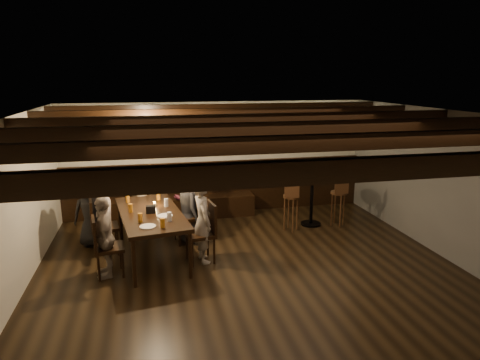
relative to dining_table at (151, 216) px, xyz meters
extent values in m
plane|color=black|center=(1.48, -1.29, -0.71)|extent=(7.00, 7.00, 0.00)
plane|color=black|center=(1.48, -1.29, 1.69)|extent=(7.00, 7.00, 0.00)
plane|color=silver|center=(1.48, 2.21, 0.49)|extent=(6.50, 0.00, 6.50)
plane|color=#565654|center=(4.73, -1.29, 0.49)|extent=(0.00, 7.00, 7.00)
plane|color=silver|center=(-1.77, -1.29, 0.49)|extent=(0.00, 7.00, 7.00)
cube|color=black|center=(1.48, 2.17, -0.16)|extent=(6.50, 0.08, 1.10)
cube|color=black|center=(0.68, 1.91, -0.49)|extent=(3.00, 0.45, 0.45)
cube|color=black|center=(0.68, 2.11, 1.04)|extent=(0.62, 0.12, 0.72)
cube|color=black|center=(0.68, 2.04, 1.04)|extent=(0.50, 0.02, 0.58)
cube|color=black|center=(1.48, -4.19, 1.60)|extent=(6.50, 0.10, 0.16)
cube|color=black|center=(1.48, -3.03, 1.60)|extent=(6.50, 0.10, 0.16)
cube|color=black|center=(1.48, -1.87, 1.60)|extent=(6.50, 0.10, 0.16)
cube|color=black|center=(1.48, -0.71, 1.60)|extent=(6.50, 0.10, 0.16)
cube|color=black|center=(1.48, 0.45, 1.60)|extent=(6.50, 0.10, 0.16)
cube|color=black|center=(1.48, 1.61, 1.60)|extent=(6.50, 0.10, 0.16)
sphere|color=#FFE099|center=(-1.27, 1.59, 1.48)|extent=(0.07, 0.07, 0.07)
sphere|color=#FFE099|center=(0.10, 1.59, 1.48)|extent=(0.07, 0.07, 0.07)
sphere|color=#FFE099|center=(1.48, 1.59, 1.48)|extent=(0.07, 0.07, 0.07)
sphere|color=#FFE099|center=(2.85, 1.59, 1.48)|extent=(0.07, 0.07, 0.07)
sphere|color=#FFE099|center=(4.23, 1.59, 1.48)|extent=(0.07, 0.07, 0.07)
cube|color=black|center=(0.00, 0.00, 0.03)|extent=(1.22, 2.19, 0.06)
cylinder|color=black|center=(-0.26, -1.02, -0.36)|extent=(0.06, 0.06, 0.72)
cylinder|color=black|center=(-0.54, 0.91, -0.36)|extent=(0.06, 0.06, 0.72)
cylinder|color=black|center=(0.54, -0.91, -0.36)|extent=(0.06, 0.06, 0.72)
cylinder|color=black|center=(0.26, 1.02, -0.36)|extent=(0.06, 0.06, 0.72)
cube|color=black|center=(-0.76, 0.34, -0.26)|extent=(0.49, 0.49, 0.05)
cube|color=black|center=(-0.95, 0.32, 0.00)|extent=(0.10, 0.44, 0.48)
cube|color=black|center=(-0.63, -0.55, -0.28)|extent=(0.47, 0.47, 0.05)
cube|color=black|center=(-0.82, -0.57, -0.03)|extent=(0.10, 0.42, 0.46)
cube|color=black|center=(0.63, 0.55, -0.26)|extent=(0.50, 0.50, 0.05)
cube|color=black|center=(0.83, 0.57, 0.01)|extent=(0.11, 0.44, 0.48)
cube|color=black|center=(0.76, -0.34, -0.26)|extent=(0.50, 0.50, 0.05)
cube|color=black|center=(0.95, -0.32, 0.01)|extent=(0.11, 0.44, 0.48)
imported|color=black|center=(-1.02, 0.76, -0.12)|extent=(0.63, 0.46, 1.19)
imported|color=gray|center=(-0.15, 1.04, -0.06)|extent=(0.52, 0.38, 1.31)
imported|color=#581E2F|center=(0.76, 1.02, -0.05)|extent=(0.71, 0.59, 1.33)
imported|color=#A19289|center=(-0.81, 0.34, 0.00)|extent=(0.66, 0.99, 1.43)
imported|color=gray|center=(-0.68, -0.55, -0.10)|extent=(0.40, 0.76, 1.23)
imported|color=#28282B|center=(0.68, 0.55, -0.05)|extent=(0.51, 0.70, 1.33)
imported|color=gray|center=(0.81, -0.34, -0.04)|extent=(0.39, 0.53, 1.35)
cylinder|color=#BF7219|center=(-0.38, 0.65, 0.13)|extent=(0.07, 0.07, 0.14)
cylinder|color=#BF7219|center=(0.15, 0.68, 0.13)|extent=(0.07, 0.07, 0.14)
cylinder|color=#BF7219|center=(-0.31, 0.06, 0.13)|extent=(0.07, 0.07, 0.14)
cylinder|color=silver|center=(0.27, 0.24, 0.13)|extent=(0.07, 0.07, 0.14)
cylinder|color=#BF7219|center=(-0.15, -0.48, 0.13)|extent=(0.07, 0.07, 0.14)
cylinder|color=silver|center=(0.28, -0.52, 0.13)|extent=(0.07, 0.07, 0.14)
cylinder|color=#BF7219|center=(0.16, -0.78, 0.13)|extent=(0.07, 0.07, 0.14)
cylinder|color=white|center=(-0.05, -0.71, 0.07)|extent=(0.24, 0.24, 0.01)
cylinder|color=white|center=(0.22, -0.27, 0.07)|extent=(0.24, 0.24, 0.01)
cube|color=black|center=(0.01, -0.05, 0.12)|extent=(0.15, 0.10, 0.12)
cylinder|color=beige|center=(0.08, 0.31, 0.09)|extent=(0.05, 0.05, 0.05)
cylinder|color=black|center=(3.15, 0.92, -0.70)|extent=(0.40, 0.40, 0.04)
cylinder|color=black|center=(3.15, 0.92, -0.24)|extent=(0.06, 0.06, 0.92)
cylinder|color=black|center=(3.15, 0.92, 0.24)|extent=(0.55, 0.55, 0.05)
cylinder|color=#3E2113|center=(2.65, 0.72, -0.04)|extent=(0.31, 0.31, 0.05)
cube|color=#3E2113|center=(2.61, 0.58, 0.13)|extent=(0.27, 0.10, 0.29)
cylinder|color=#3E2113|center=(3.65, 0.77, -0.04)|extent=(0.31, 0.31, 0.05)
cube|color=#3E2113|center=(3.64, 0.62, 0.13)|extent=(0.28, 0.05, 0.29)
camera|label=1|loc=(0.00, -6.76, 2.20)|focal=32.00mm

